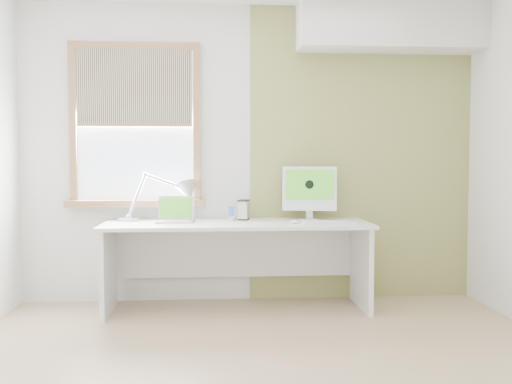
{
  "coord_description": "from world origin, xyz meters",
  "views": [
    {
      "loc": [
        -0.33,
        -3.34,
        1.25
      ],
      "look_at": [
        0.0,
        1.05,
        1.0
      ],
      "focal_mm": 40.25,
      "sensor_mm": 36.0,
      "label": 1
    }
  ],
  "objects": [
    {
      "name": "desk",
      "position": [
        -0.13,
        1.44,
        0.53
      ],
      "size": [
        2.2,
        0.7,
        0.73
      ],
      "color": "white",
      "rests_on": "room"
    },
    {
      "name": "room",
      "position": [
        0.0,
        0.0,
        1.3
      ],
      "size": [
        4.04,
        3.54,
        2.64
      ],
      "color": "tan",
      "rests_on": "ground"
    },
    {
      "name": "phone_dock",
      "position": [
        -0.17,
        1.53,
        0.77
      ],
      "size": [
        0.09,
        0.09,
        0.14
      ],
      "color": "silver",
      "rests_on": "desk"
    },
    {
      "name": "accent_wall",
      "position": [
        1.0,
        1.74,
        1.3
      ],
      "size": [
        2.0,
        0.02,
        2.6
      ],
      "primitive_type": "cube",
      "color": "olive",
      "rests_on": "room"
    },
    {
      "name": "keyboard",
      "position": [
        0.6,
        1.23,
        0.74
      ],
      "size": [
        0.44,
        0.19,
        0.02
      ],
      "color": "white",
      "rests_on": "desk"
    },
    {
      "name": "desk_lamp",
      "position": [
        -0.64,
        1.6,
        0.95
      ],
      "size": [
        0.75,
        0.31,
        0.41
      ],
      "color": "silver",
      "rests_on": "desk"
    },
    {
      "name": "laptop",
      "position": [
        -0.64,
        1.45,
        0.78
      ],
      "size": [
        0.32,
        0.26,
        0.21
      ],
      "color": "silver",
      "rests_on": "desk"
    },
    {
      "name": "imac",
      "position": [
        0.5,
        1.57,
        0.99
      ],
      "size": [
        0.47,
        0.19,
        0.46
      ],
      "color": "silver",
      "rests_on": "desk"
    },
    {
      "name": "external_drive",
      "position": [
        -0.07,
        1.59,
        0.82
      ],
      "size": [
        0.11,
        0.15,
        0.17
      ],
      "color": "silver",
      "rests_on": "desk"
    },
    {
      "name": "window",
      "position": [
        -1.0,
        1.71,
        1.54
      ],
      "size": [
        1.2,
        0.14,
        1.42
      ],
      "color": "#8D603A",
      "rests_on": "room"
    },
    {
      "name": "mouse",
      "position": [
        0.33,
        1.27,
        0.74
      ],
      "size": [
        0.08,
        0.11,
        0.03
      ],
      "primitive_type": "ellipsoid",
      "rotation": [
        0.0,
        0.0,
        0.32
      ],
      "color": "white",
      "rests_on": "desk"
    },
    {
      "name": "soffit",
      "position": [
        1.2,
        1.57,
        2.4
      ],
      "size": [
        1.6,
        0.4,
        0.42
      ],
      "primitive_type": "cube",
      "color": "white",
      "rests_on": "room"
    }
  ]
}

